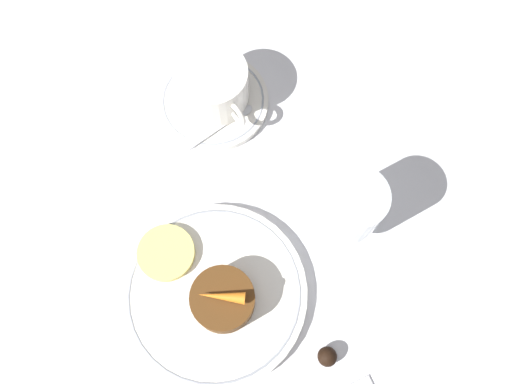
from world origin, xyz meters
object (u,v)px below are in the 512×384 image
(wine_glass, at_px, (351,206))
(dessert_cake, at_px, (223,299))
(coffee_cup, at_px, (212,84))
(dinner_plate, at_px, (215,293))

(wine_glass, height_order, dessert_cake, wine_glass)
(coffee_cup, height_order, dessert_cake, coffee_cup)
(coffee_cup, bearing_deg, dinner_plate, -34.55)
(dinner_plate, height_order, coffee_cup, coffee_cup)
(dinner_plate, bearing_deg, wine_glass, 83.00)
(coffee_cup, relative_size, dessert_cake, 1.65)
(dinner_plate, bearing_deg, coffee_cup, 145.45)
(wine_glass, bearing_deg, dessert_cake, -92.30)
(dinner_plate, distance_m, dessert_cake, 0.03)
(coffee_cup, bearing_deg, wine_glass, 6.39)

